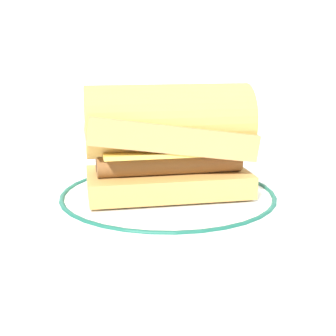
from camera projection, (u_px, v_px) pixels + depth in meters
name	position (u px, v px, depth m)	size (l,w,h in m)	color
ground_plane	(155.00, 212.00, 0.57)	(1.50, 1.50, 0.00)	white
plate	(168.00, 198.00, 0.60)	(0.28, 0.28, 0.01)	white
sausage_sandwich	(168.00, 139.00, 0.58)	(0.21, 0.15, 0.13)	tan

